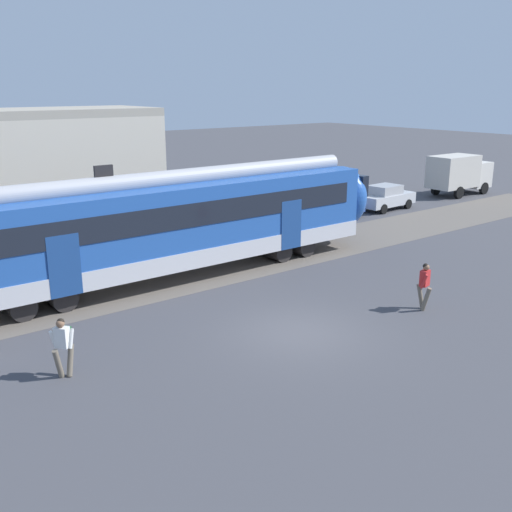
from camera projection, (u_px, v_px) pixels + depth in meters
ground_plane at (298, 332)px, 18.78m from camera, size 160.00×160.00×0.00m
pedestrian_white at (63, 342)px, 15.67m from camera, size 0.70×0.51×1.67m
pedestrian_red at (424, 283)px, 20.45m from camera, size 0.54×0.69×1.67m
parked_car_blue at (331, 205)px, 34.67m from camera, size 4.06×1.88×1.54m
parked_car_silver at (386, 197)px, 37.29m from camera, size 4.08×1.91×1.54m
box_truck at (459, 173)px, 42.07m from camera, size 5.28×2.17×2.82m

